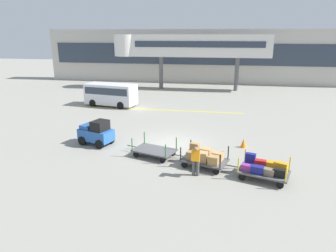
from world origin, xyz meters
name	(u,v)px	position (x,y,z in m)	size (l,w,h in m)	color
ground_plane	(171,144)	(0.00, 0.00, 0.00)	(120.00, 120.00, 0.00)	gray
apron_lead_line	(156,110)	(-2.87, 8.67, 0.00)	(15.64, 0.20, 0.01)	yellow
terminal_building	(202,56)	(0.00, 25.98, 3.64)	(44.34, 2.51, 7.27)	#BCB7AD
jet_bridge	(185,46)	(-1.74, 19.99, 5.23)	(18.98, 3.00, 6.58)	silver
baggage_tug	(96,133)	(-4.53, -0.86, 0.75)	(2.33, 1.75, 1.58)	#2659A5
baggage_cart_lead	(154,151)	(-0.57, -2.12, 0.35)	(3.08, 2.03, 1.10)	#4C4C4F
baggage_cart_middle	(204,157)	(2.30, -3.02, 0.55)	(3.08, 2.03, 1.10)	#4C4C4F
baggage_cart_tail	(264,169)	(5.16, -3.93, 0.52)	(3.08, 2.03, 1.10)	#4C4C4F
baggage_handler	(196,159)	(1.95, -4.21, 0.87)	(0.42, 0.45, 1.56)	#4C4C4C
shuttle_van	(111,93)	(-7.43, 9.50, 1.23)	(5.05, 2.68, 2.10)	silver
safety_cone_near	(243,143)	(4.47, 0.23, 0.28)	(0.36, 0.36, 0.55)	orange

